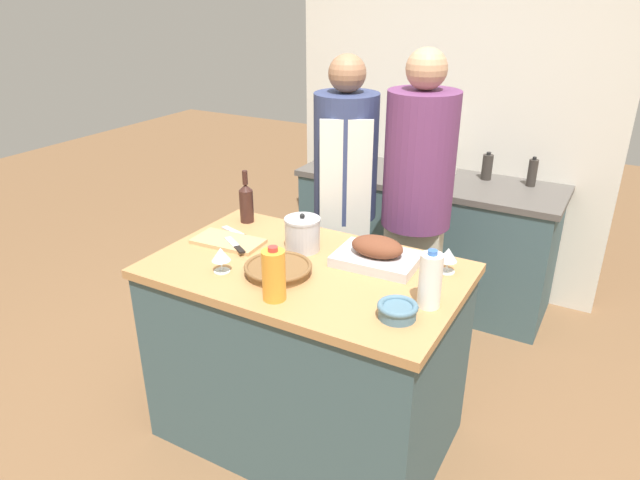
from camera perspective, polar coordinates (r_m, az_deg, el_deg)
name	(u,v)px	position (r m, az deg, el deg)	size (l,w,h in m)	color
ground_plane	(308,430)	(3.05, -1.23, -18.44)	(12.00, 12.00, 0.00)	brown
kitchen_island	(307,354)	(2.75, -1.32, -11.30)	(1.37, 0.85, 0.93)	#3D565B
back_counter	(424,238)	(4.06, 10.38, 0.25)	(1.76, 0.60, 0.88)	#3D565B
back_wall	(451,110)	(4.14, 12.94, 12.60)	(2.26, 0.10, 2.55)	silver
roasting_pan	(377,254)	(2.53, 5.71, -1.36)	(0.37, 0.27, 0.13)	#BCBCC1
wicker_basket	(278,269)	(2.44, -4.21, -2.89)	(0.29, 0.29, 0.05)	brown
cutting_board	(228,241)	(2.77, -9.17, -0.14)	(0.35, 0.20, 0.02)	tan
stock_pot	(303,234)	(2.65, -1.76, 0.62)	(0.17, 0.17, 0.18)	#B7B7BC
mixing_bowl	(398,310)	(2.15, 7.76, -6.94)	(0.15, 0.15, 0.06)	slate
juice_jug	(274,275)	(2.22, -4.64, -3.50)	(0.09, 0.09, 0.23)	orange
milk_jug	(430,280)	(2.21, 10.97, -3.98)	(0.09, 0.09, 0.24)	white
wine_bottle_green	(246,202)	(2.98, -7.38, 3.80)	(0.07, 0.07, 0.28)	#381E19
wine_glass_left	(448,255)	(2.49, 12.68, -1.51)	(0.08, 0.08, 0.11)	silver
wine_glass_right	(221,255)	(2.48, -9.89, -1.49)	(0.08, 0.08, 0.11)	silver
knife_chef	(240,234)	(2.86, -7.98, 0.56)	(0.25, 0.10, 0.01)	#B7B7BC
knife_paring	(236,245)	(2.70, -8.45, -0.53)	(0.18, 0.13, 0.01)	#B7B7BC
stand_mixer	(442,158)	(3.95, 12.10, 8.04)	(0.18, 0.14, 0.29)	silver
condiment_bottle_tall	(532,173)	(3.89, 20.47, 6.33)	(0.06, 0.06, 0.19)	#332D28
condiment_bottle_short	(487,167)	(3.94, 16.37, 7.03)	(0.07, 0.07, 0.18)	#332D28
person_cook_aproned	(345,195)	(3.28, 2.52, 4.55)	(0.38, 0.40, 1.74)	beige
person_cook_guest	(417,202)	(3.13, 9.65, 3.78)	(0.37, 0.37, 1.79)	beige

